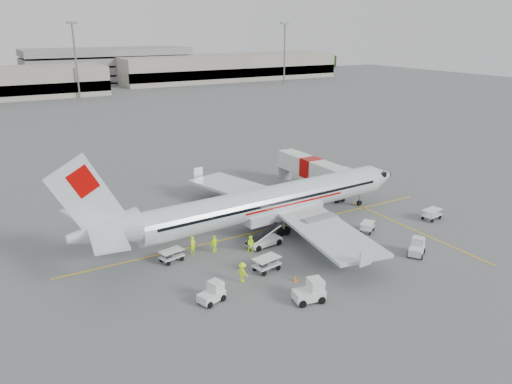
% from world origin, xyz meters
% --- Properties ---
extents(ground, '(360.00, 360.00, 0.00)m').
position_xyz_m(ground, '(0.00, 0.00, 0.00)').
color(ground, '#56595B').
extents(stripe_lead, '(44.00, 0.20, 0.01)m').
position_xyz_m(stripe_lead, '(0.00, 0.00, 0.01)').
color(stripe_lead, yellow).
rests_on(stripe_lead, ground).
extents(stripe_cross, '(0.20, 20.00, 0.01)m').
position_xyz_m(stripe_cross, '(14.00, -8.00, 0.01)').
color(stripe_cross, yellow).
rests_on(stripe_cross, ground).
extents(terminal_east, '(90.00, 26.00, 10.00)m').
position_xyz_m(terminal_east, '(70.00, 145.00, 5.00)').
color(terminal_east, gray).
rests_on(terminal_east, ground).
extents(parking_garage, '(62.00, 24.00, 14.00)m').
position_xyz_m(parking_garage, '(25.00, 160.00, 7.00)').
color(parking_garage, slate).
rests_on(parking_garage, ground).
extents(treeline, '(300.00, 3.00, 6.00)m').
position_xyz_m(treeline, '(0.00, 175.00, 3.00)').
color(treeline, black).
rests_on(treeline, ground).
extents(mast_center, '(3.20, 1.20, 22.00)m').
position_xyz_m(mast_center, '(5.00, 118.00, 11.00)').
color(mast_center, slate).
rests_on(mast_center, ground).
extents(mast_east, '(3.20, 1.20, 22.00)m').
position_xyz_m(mast_east, '(80.00, 118.00, 11.00)').
color(mast_east, slate).
rests_on(mast_east, ground).
extents(aircraft, '(40.97, 32.94, 10.85)m').
position_xyz_m(aircraft, '(0.79, 0.11, 5.42)').
color(aircraft, silver).
rests_on(aircraft, ground).
extents(jet_bridge, '(3.29, 16.60, 4.35)m').
position_xyz_m(jet_bridge, '(12.63, 8.99, 2.17)').
color(jet_bridge, silver).
rests_on(jet_bridge, ground).
extents(belt_loader, '(4.89, 2.23, 2.57)m').
position_xyz_m(belt_loader, '(-2.16, -3.39, 1.28)').
color(belt_loader, silver).
rests_on(belt_loader, ground).
extents(tug_fore, '(2.49, 2.22, 1.67)m').
position_xyz_m(tug_fore, '(9.37, -12.66, 0.83)').
color(tug_fore, silver).
rests_on(tug_fore, ground).
extents(tug_mid, '(2.67, 1.84, 1.90)m').
position_xyz_m(tug_mid, '(-4.63, -14.33, 0.95)').
color(tug_mid, silver).
rests_on(tug_mid, ground).
extents(tug_aft, '(2.39, 1.79, 1.64)m').
position_xyz_m(tug_aft, '(-11.42, -10.47, 0.82)').
color(tug_aft, silver).
rests_on(tug_aft, ground).
extents(cart_loaded_a, '(2.42, 1.75, 1.14)m').
position_xyz_m(cart_loaded_a, '(-11.51, -2.00, 0.57)').
color(cart_loaded_a, silver).
rests_on(cart_loaded_a, ground).
extents(cart_loaded_b, '(2.69, 1.88, 1.28)m').
position_xyz_m(cart_loaded_b, '(-4.77, -8.09, 0.64)').
color(cart_loaded_b, silver).
rests_on(cart_loaded_b, ground).
extents(cart_empty_a, '(2.37, 2.11, 1.07)m').
position_xyz_m(cart_empty_a, '(9.23, -5.88, 0.53)').
color(cart_empty_a, silver).
rests_on(cart_empty_a, ground).
extents(cart_empty_b, '(2.54, 1.77, 1.22)m').
position_xyz_m(cart_empty_b, '(18.10, -6.86, 0.61)').
color(cart_empty_b, silver).
rests_on(cart_empty_b, ground).
extents(cone_nose, '(0.37, 0.37, 0.61)m').
position_xyz_m(cone_nose, '(12.57, 4.50, 0.30)').
color(cone_nose, orange).
rests_on(cone_nose, ground).
extents(cone_port, '(0.34, 0.34, 0.55)m').
position_xyz_m(cone_port, '(0.01, 8.53, 0.28)').
color(cone_port, orange).
rests_on(cone_port, ground).
extents(cone_stbd, '(0.37, 0.37, 0.60)m').
position_xyz_m(cone_stbd, '(-3.66, -10.98, 0.30)').
color(cone_stbd, orange).
rests_on(cone_stbd, ground).
extents(crew_a, '(0.80, 0.70, 1.83)m').
position_xyz_m(crew_a, '(-9.12, -1.50, 0.92)').
color(crew_a, '#C5FA11').
rests_on(crew_a, ground).
extents(crew_b, '(1.04, 0.99, 1.70)m').
position_xyz_m(crew_b, '(-4.06, -4.01, 0.85)').
color(crew_b, '#C5FA11').
rests_on(crew_b, ground).
extents(crew_c, '(1.06, 1.34, 1.82)m').
position_xyz_m(crew_c, '(-7.68, -8.82, 0.91)').
color(crew_c, '#C5FA11').
rests_on(crew_c, ground).
extents(crew_d, '(1.13, 0.77, 1.77)m').
position_xyz_m(crew_d, '(-7.16, -2.22, 0.89)').
color(crew_d, '#C5FA11').
rests_on(crew_d, ground).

